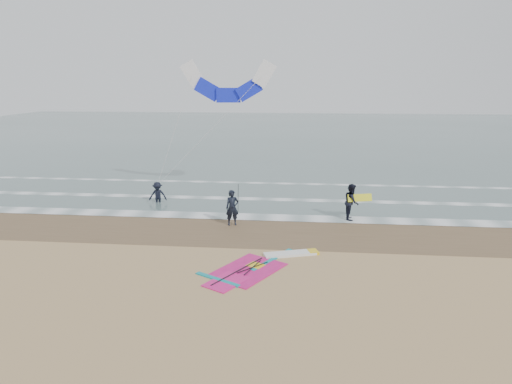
# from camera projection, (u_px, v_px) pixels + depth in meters

# --- Properties ---
(ground) EXTENTS (120.00, 120.00, 0.00)m
(ground) POSITION_uv_depth(u_px,v_px,m) (269.00, 285.00, 16.41)
(ground) COLOR tan
(ground) RESTS_ON ground
(sea_water) EXTENTS (120.00, 80.00, 0.02)m
(sea_water) POSITION_uv_depth(u_px,v_px,m) (293.00, 133.00, 62.79)
(sea_water) COLOR #47605E
(sea_water) RESTS_ON ground
(wet_sand_band) EXTENTS (120.00, 5.00, 0.01)m
(wet_sand_band) POSITION_uv_depth(u_px,v_px,m) (277.00, 231.00, 22.21)
(wet_sand_band) COLOR brown
(wet_sand_band) RESTS_ON ground
(foam_waterline) EXTENTS (120.00, 9.15, 0.02)m
(foam_waterline) POSITION_uv_depth(u_px,v_px,m) (281.00, 206.00, 26.49)
(foam_waterline) COLOR white
(foam_waterline) RESTS_ON ground
(windsurf_rig) EXTENTS (4.77, 4.51, 0.11)m
(windsurf_rig) POSITION_uv_depth(u_px,v_px,m) (261.00, 266.00, 18.04)
(windsurf_rig) COLOR white
(windsurf_rig) RESTS_ON ground
(person_standing) EXTENTS (0.76, 0.61, 1.81)m
(person_standing) POSITION_uv_depth(u_px,v_px,m) (232.00, 208.00, 22.98)
(person_standing) COLOR black
(person_standing) RESTS_ON ground
(person_walking) EXTENTS (0.79, 0.98, 1.91)m
(person_walking) POSITION_uv_depth(u_px,v_px,m) (352.00, 202.00, 23.92)
(person_walking) COLOR black
(person_walking) RESTS_ON ground
(person_wading) EXTENTS (1.12, 0.73, 1.63)m
(person_wading) POSITION_uv_depth(u_px,v_px,m) (157.00, 190.00, 27.16)
(person_wading) COLOR black
(person_wading) RESTS_ON ground
(held_pole) EXTENTS (0.17, 0.86, 1.82)m
(held_pole) POSITION_uv_depth(u_px,v_px,m) (238.00, 200.00, 22.85)
(held_pole) COLOR black
(held_pole) RESTS_ON ground
(carried_kiteboard) EXTENTS (1.30, 0.51, 0.39)m
(carried_kiteboard) POSITION_uv_depth(u_px,v_px,m) (360.00, 198.00, 23.72)
(carried_kiteboard) COLOR yellow
(carried_kiteboard) RESTS_ON ground
(surf_kite) EXTENTS (6.92, 2.74, 7.35)m
(surf_kite) POSITION_uv_depth(u_px,v_px,m) (228.00, 85.00, 27.82)
(surf_kite) COLOR white
(surf_kite) RESTS_ON ground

